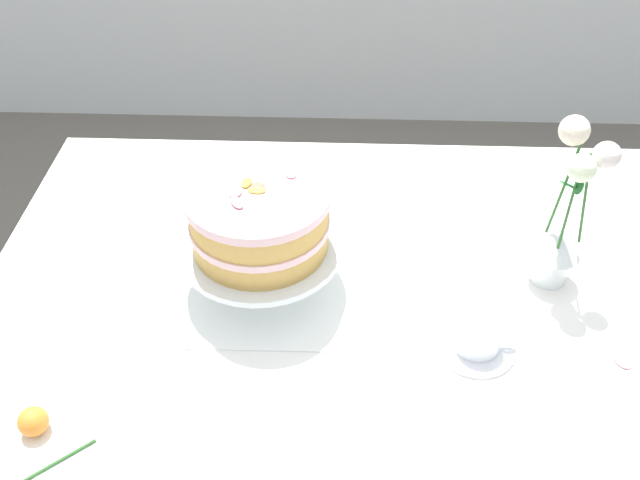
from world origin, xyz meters
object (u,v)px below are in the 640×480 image
object	(u,v)px
layer_cake	(259,218)
dining_table	(356,332)
cake_stand	(262,252)
teacup	(477,338)
fallen_rose	(34,423)
flower_vase	(564,221)

from	to	relation	value
layer_cake	dining_table	bearing A→B (deg)	-10.28
cake_stand	layer_cake	world-z (taller)	layer_cake
teacup	fallen_rose	distance (m)	0.71
cake_stand	fallen_rose	world-z (taller)	cake_stand
layer_cake	teacup	xyz separation A→B (m)	(0.37, -0.14, -0.13)
layer_cake	teacup	distance (m)	0.42
layer_cake	cake_stand	bearing A→B (deg)	-0.77
cake_stand	flower_vase	bearing A→B (deg)	3.74
cake_stand	dining_table	bearing A→B (deg)	-10.28
layer_cake	fallen_rose	bearing A→B (deg)	-133.48
cake_stand	flower_vase	size ratio (longest dim) A/B	0.86
cake_stand	teacup	world-z (taller)	cake_stand
cake_stand	layer_cake	xyz separation A→B (m)	(-0.00, 0.00, 0.08)
dining_table	teacup	size ratio (longest dim) A/B	10.36
flower_vase	teacup	size ratio (longest dim) A/B	2.50
fallen_rose	teacup	bearing A→B (deg)	15.49
cake_stand	fallen_rose	distance (m)	0.46
cake_stand	teacup	bearing A→B (deg)	-20.41
flower_vase	fallen_rose	distance (m)	0.93
teacup	fallen_rose	xyz separation A→B (m)	(-0.69, -0.19, -0.00)
flower_vase	teacup	bearing A→B (deg)	-132.17
layer_cake	flower_vase	size ratio (longest dim) A/B	0.73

